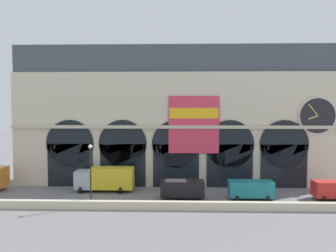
{
  "coord_description": "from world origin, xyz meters",
  "views": [
    {
      "loc": [
        0.22,
        -39.73,
        11.06
      ],
      "look_at": [
        -1.09,
        5.0,
        8.38
      ],
      "focal_mm": 35.29,
      "sensor_mm": 36.0,
      "label": 1
    }
  ],
  "objects_px": {
    "van_mideast": "(251,189)",
    "street_lamp_quayside": "(91,167)",
    "van_east": "(336,189)",
    "van_center": "(182,188)",
    "box_truck_midwest": "(105,178)"
  },
  "relations": [
    {
      "from": "van_mideast",
      "to": "van_east",
      "type": "xyz_separation_m",
      "value": [
        10.06,
        0.15,
        0.0
      ]
    },
    {
      "from": "van_mideast",
      "to": "van_center",
      "type": "bearing_deg",
      "value": -179.68
    },
    {
      "from": "van_mideast",
      "to": "street_lamp_quayside",
      "type": "relative_size",
      "value": 0.75
    },
    {
      "from": "van_center",
      "to": "van_east",
      "type": "relative_size",
      "value": 1.0
    },
    {
      "from": "box_truck_midwest",
      "to": "van_center",
      "type": "bearing_deg",
      "value": -17.66
    },
    {
      "from": "van_mideast",
      "to": "street_lamp_quayside",
      "type": "bearing_deg",
      "value": -169.02
    },
    {
      "from": "van_east",
      "to": "street_lamp_quayside",
      "type": "distance_m",
      "value": 28.71
    },
    {
      "from": "van_east",
      "to": "box_truck_midwest",
      "type": "bearing_deg",
      "value": 173.96
    },
    {
      "from": "van_center",
      "to": "van_east",
      "type": "xyz_separation_m",
      "value": [
        18.19,
        0.19,
        0.0
      ]
    },
    {
      "from": "van_center",
      "to": "van_east",
      "type": "height_order",
      "value": "same"
    },
    {
      "from": "box_truck_midwest",
      "to": "van_east",
      "type": "xyz_separation_m",
      "value": [
        28.15,
        -2.98,
        -0.45
      ]
    },
    {
      "from": "box_truck_midwest",
      "to": "van_center",
      "type": "height_order",
      "value": "box_truck_midwest"
    },
    {
      "from": "van_mideast",
      "to": "street_lamp_quayside",
      "type": "height_order",
      "value": "street_lamp_quayside"
    },
    {
      "from": "van_mideast",
      "to": "van_east",
      "type": "bearing_deg",
      "value": 0.83
    },
    {
      "from": "van_center",
      "to": "street_lamp_quayside",
      "type": "xyz_separation_m",
      "value": [
        -10.1,
        -3.49,
        3.17
      ]
    }
  ]
}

